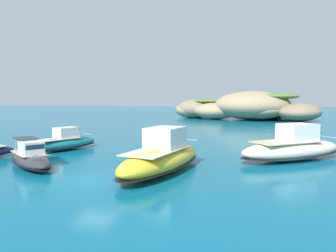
{
  "coord_description": "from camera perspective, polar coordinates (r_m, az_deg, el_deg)",
  "views": [
    {
      "loc": [
        8.83,
        -17.01,
        5.09
      ],
      "look_at": [
        0.78,
        16.35,
        2.07
      ],
      "focal_mm": 32.5,
      "sensor_mm": 36.0,
      "label": 1
    }
  ],
  "objects": [
    {
      "name": "ground_plane",
      "position": [
        19.83,
        -13.59,
        -9.98
      ],
      "size": [
        400.0,
        400.0,
        0.0
      ],
      "primitive_type": "plane",
      "color": "#0C5B7A"
    },
    {
      "name": "islet_large",
      "position": [
        79.53,
        17.01,
        3.33
      ],
      "size": [
        28.79,
        23.05,
        7.17
      ],
      "color": "#9E8966",
      "rests_on": "ground"
    },
    {
      "name": "islet_small",
      "position": [
        82.4,
        6.45,
        3.18
      ],
      "size": [
        18.36,
        15.07,
        5.29
      ],
      "color": "#9E8966",
      "rests_on": "ground"
    },
    {
      "name": "motorboat_yellow",
      "position": [
        21.55,
        -1.01,
        -5.8
      ],
      "size": [
        5.39,
        10.99,
        3.1
      ],
      "color": "yellow",
      "rests_on": "ground"
    },
    {
      "name": "motorboat_charcoal",
      "position": [
        25.06,
        -24.39,
        -5.56
      ],
      "size": [
        6.66,
        5.65,
        2.13
      ],
      "color": "#2D2D33",
      "rests_on": "ground"
    },
    {
      "name": "motorboat_teal",
      "position": [
        32.26,
        -19.04,
        -2.96
      ],
      "size": [
        5.37,
        7.96,
        2.28
      ],
      "color": "#19727A",
      "rests_on": "ground"
    },
    {
      "name": "motorboat_cream",
      "position": [
        27.61,
        22.35,
        -3.82
      ],
      "size": [
        10.17,
        8.73,
        3.06
      ],
      "color": "beige",
      "rests_on": "ground"
    }
  ]
}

